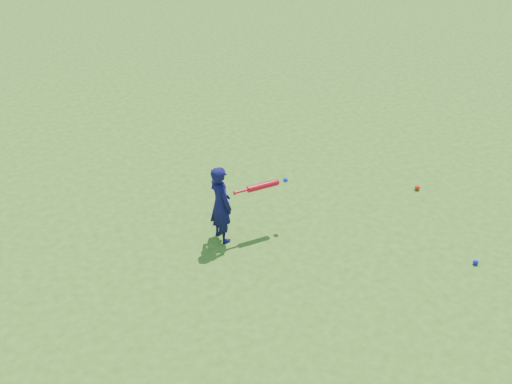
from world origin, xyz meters
TOP-DOWN VIEW (x-y plane):
  - ground at (0.00, 0.00)m, footprint 80.00×80.00m
  - child at (-0.04, 0.27)m, footprint 0.34×0.45m
  - ground_ball_red at (3.08, 0.24)m, footprint 0.08×0.08m
  - ground_ball_blue at (2.71, -1.46)m, footprint 0.07×0.07m
  - bat_swing at (0.56, 0.24)m, footprint 0.77×0.10m

SIDE VIEW (x-z plane):
  - ground at x=0.00m, z-range 0.00..0.00m
  - ground_ball_blue at x=2.71m, z-range 0.00..0.07m
  - ground_ball_red at x=3.08m, z-range 0.00..0.08m
  - child at x=-0.04m, z-range 0.00..1.10m
  - bat_swing at x=0.56m, z-range 0.66..0.75m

